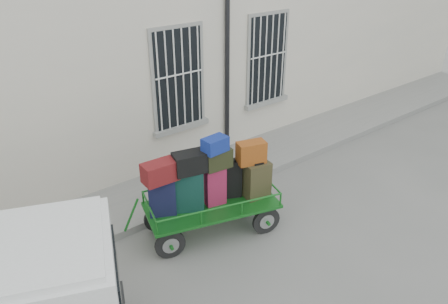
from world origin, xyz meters
The scene contains 4 objects.
ground centered at (0.00, 0.00, 0.00)m, with size 80.00×80.00×0.00m, color slate.
building centered at (0.00, 5.50, 3.00)m, with size 24.00×5.15×6.00m.
sidewalk centered at (0.00, 2.20, 0.07)m, with size 24.00×1.70×0.15m, color gray.
luggage_cart centered at (-1.38, 0.50, 1.03)m, with size 2.92×1.74×2.01m.
Camera 1 is at (-5.39, -5.03, 5.20)m, focal length 35.00 mm.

